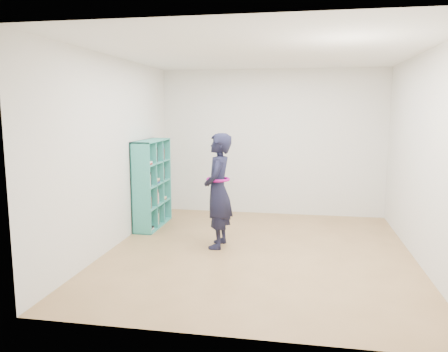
# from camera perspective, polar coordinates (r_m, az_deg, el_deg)

# --- Properties ---
(floor) EXTENTS (4.50, 4.50, 0.00)m
(floor) POSITION_cam_1_polar(r_m,az_deg,el_deg) (5.95, 4.51, -9.87)
(floor) COLOR olive
(floor) RESTS_ON ground
(ceiling) EXTENTS (4.50, 4.50, 0.00)m
(ceiling) POSITION_cam_1_polar(r_m,az_deg,el_deg) (5.69, 4.84, 15.81)
(ceiling) COLOR white
(ceiling) RESTS_ON wall_back
(wall_left) EXTENTS (0.02, 4.50, 2.60)m
(wall_left) POSITION_cam_1_polar(r_m,az_deg,el_deg) (6.19, -14.10, 2.94)
(wall_left) COLOR silver
(wall_left) RESTS_ON floor
(wall_right) EXTENTS (0.02, 4.50, 2.60)m
(wall_right) POSITION_cam_1_polar(r_m,az_deg,el_deg) (5.83, 24.63, 2.07)
(wall_right) COLOR silver
(wall_right) RESTS_ON floor
(wall_back) EXTENTS (4.00, 0.02, 2.60)m
(wall_back) POSITION_cam_1_polar(r_m,az_deg,el_deg) (7.91, 6.26, 4.35)
(wall_back) COLOR silver
(wall_back) RESTS_ON floor
(wall_front) EXTENTS (4.00, 0.02, 2.60)m
(wall_front) POSITION_cam_1_polar(r_m,az_deg,el_deg) (3.46, 1.05, -1.17)
(wall_front) COLOR silver
(wall_front) RESTS_ON floor
(bookshelf) EXTENTS (0.31, 1.06, 1.41)m
(bookshelf) POSITION_cam_1_polar(r_m,az_deg,el_deg) (7.16, -9.55, -1.07)
(bookshelf) COLOR teal
(bookshelf) RESTS_ON floor
(person) EXTENTS (0.38, 0.58, 1.58)m
(person) POSITION_cam_1_polar(r_m,az_deg,el_deg) (5.97, -0.78, -1.94)
(person) COLOR black
(person) RESTS_ON floor
(smartphone) EXTENTS (0.02, 0.09, 0.14)m
(smartphone) POSITION_cam_1_polar(r_m,az_deg,el_deg) (6.06, -2.08, -0.80)
(smartphone) COLOR silver
(smartphone) RESTS_ON person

